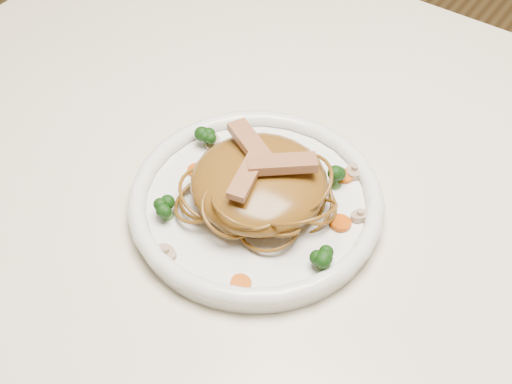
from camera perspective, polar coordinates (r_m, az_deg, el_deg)
The scene contains 19 objects.
table at distance 0.87m, azimuth 6.32°, elevation -4.47°, with size 1.20×0.80×0.75m.
plate at distance 0.77m, azimuth 0.00°, elevation -1.10°, with size 0.27×0.27×0.02m, color white.
noodle_mound at distance 0.75m, azimuth 0.25°, elevation 0.78°, with size 0.15×0.15×0.05m, color brown.
chicken_a at distance 0.72m, azimuth 2.11°, elevation 2.27°, with size 0.07×0.02×0.01m, color #AA7550.
chicken_b at distance 0.74m, azimuth -0.48°, elevation 3.99°, with size 0.06×0.02×0.01m, color #AA7550.
chicken_c at distance 0.71m, azimuth -0.78°, elevation 1.22°, with size 0.06×0.02×0.01m, color #AA7550.
broccoli_0 at distance 0.77m, azimuth 6.40°, elevation 1.39°, with size 0.03×0.03×0.03m, color #0F380B, non-canonical shape.
broccoli_1 at distance 0.82m, azimuth -3.78°, elevation 4.59°, with size 0.03×0.03×0.03m, color #0F380B, non-canonical shape.
broccoli_2 at distance 0.74m, azimuth -7.20°, elevation -1.13°, with size 0.03×0.03×0.03m, color #0F380B, non-canonical shape.
broccoli_3 at distance 0.70m, azimuth 5.49°, elevation -5.26°, with size 0.02×0.02×0.03m, color #0F380B, non-canonical shape.
carrot_0 at distance 0.79m, azimuth 7.12°, elevation 1.25°, with size 0.02×0.02×0.01m, color #BA4806.
carrot_1 at distance 0.79m, azimuth -4.81°, elevation 1.75°, with size 0.02×0.02×0.01m, color #BA4806.
carrot_2 at distance 0.75m, azimuth 6.76°, elevation -2.47°, with size 0.02×0.02×0.01m, color #BA4806.
carrot_3 at distance 0.82m, azimuth 0.23°, elevation 4.06°, with size 0.02×0.02×0.01m, color #BA4806.
carrot_4 at distance 0.69m, azimuth -1.23°, elevation -7.32°, with size 0.02×0.02×0.01m, color #BA4806.
mushroom_0 at distance 0.72m, azimuth -7.21°, elevation -4.83°, with size 0.02×0.02×0.01m, color #C2AF91.
mushroom_1 at distance 0.75m, azimuth 8.30°, elevation -1.89°, with size 0.02×0.02×0.01m, color #C2AF91.
mushroom_2 at distance 0.82m, azimuth -3.51°, elevation 3.99°, with size 0.03×0.03×0.01m, color #C2AF91.
mushroom_3 at distance 0.80m, azimuth 7.90°, elevation 1.70°, with size 0.03×0.03×0.01m, color #C2AF91.
Camera 1 is at (0.23, -0.49, 1.34)m, focal length 50.07 mm.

